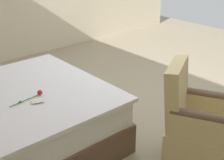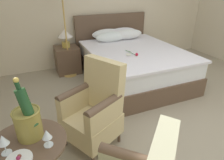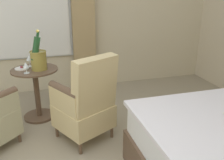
% 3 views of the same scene
% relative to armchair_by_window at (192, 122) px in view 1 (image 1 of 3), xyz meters
% --- Properties ---
extents(ground_plane, '(7.90, 7.90, 0.00)m').
position_rel_armchair_by_window_xyz_m(ground_plane, '(1.07, -0.70, -0.44)').
color(ground_plane, gray).
extents(armchair_by_window, '(0.74, 0.72, 1.00)m').
position_rel_armchair_by_window_xyz_m(armchair_by_window, '(0.00, 0.00, 0.00)').
color(armchair_by_window, brown).
rests_on(armchair_by_window, ground).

